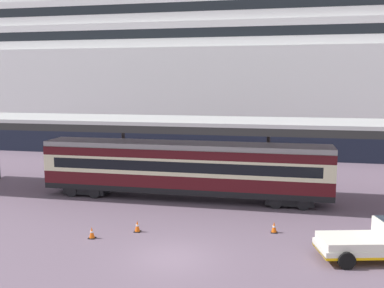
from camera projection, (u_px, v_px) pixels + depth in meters
The scene contains 8 objects.
ground_plane at pixel (172, 258), 20.53m from camera, with size 400.00×400.00×0.00m, color #655364.
cruise_ship at pixel (352, 54), 57.67m from camera, with size 153.50×31.25×34.72m.
platform_canopy at pixel (186, 122), 30.52m from camera, with size 46.43×6.12×5.77m.
train_carriage at pixel (185, 168), 30.61m from camera, with size 20.51×2.81×4.11m.
service_truck at pixel (384, 239), 20.26m from camera, with size 5.53×3.19×2.02m.
traffic_cone_near at pixel (274, 227), 23.97m from camera, with size 0.36×0.36×0.62m.
traffic_cone_mid at pixel (92, 233), 23.09m from camera, with size 0.36×0.36×0.64m.
traffic_cone_far at pixel (137, 226), 24.09m from camera, with size 0.36×0.36×0.67m.
Camera 1 is at (4.88, -18.93, 8.39)m, focal length 39.98 mm.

